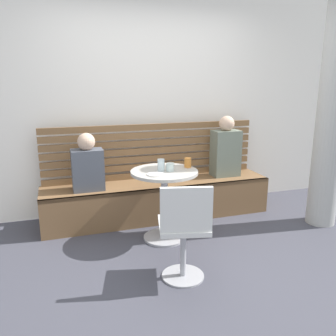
{
  "coord_description": "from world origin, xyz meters",
  "views": [
    {
      "loc": [
        -1.13,
        -2.62,
        1.63
      ],
      "look_at": [
        -0.06,
        0.66,
        0.75
      ],
      "focal_mm": 37.24,
      "sensor_mm": 36.0,
      "label": 1
    }
  ],
  "objects_px": {
    "cup_glass_tall": "(161,165)",
    "cup_tumbler_orange": "(188,163)",
    "booth_bench": "(159,200)",
    "person_child_left": "(88,165)",
    "person_adult": "(226,149)",
    "white_chair": "(184,229)",
    "cup_glass_short": "(170,167)",
    "plate_small": "(156,174)",
    "cafe_table": "(164,192)"
  },
  "relations": [
    {
      "from": "cup_glass_tall",
      "to": "plate_small",
      "type": "distance_m",
      "value": 0.17
    },
    {
      "from": "cup_glass_short",
      "to": "plate_small",
      "type": "height_order",
      "value": "cup_glass_short"
    },
    {
      "from": "person_adult",
      "to": "cup_glass_tall",
      "type": "height_order",
      "value": "person_adult"
    },
    {
      "from": "cup_glass_tall",
      "to": "cup_tumbler_orange",
      "type": "relative_size",
      "value": 1.2
    },
    {
      "from": "cafe_table",
      "to": "cup_glass_tall",
      "type": "xyz_separation_m",
      "value": [
        -0.03,
        0.0,
        0.28
      ]
    },
    {
      "from": "person_child_left",
      "to": "white_chair",
      "type": "bearing_deg",
      "value": -65.78
    },
    {
      "from": "cup_glass_tall",
      "to": "plate_small",
      "type": "relative_size",
      "value": 0.71
    },
    {
      "from": "white_chair",
      "to": "cup_glass_short",
      "type": "relative_size",
      "value": 10.63
    },
    {
      "from": "cup_glass_tall",
      "to": "cafe_table",
      "type": "bearing_deg",
      "value": -5.42
    },
    {
      "from": "cup_glass_short",
      "to": "plate_small",
      "type": "xyz_separation_m",
      "value": [
        -0.18,
        -0.1,
        -0.03
      ]
    },
    {
      "from": "cup_glass_tall",
      "to": "booth_bench",
      "type": "bearing_deg",
      "value": 76.06
    },
    {
      "from": "white_chair",
      "to": "booth_bench",
      "type": "bearing_deg",
      "value": 81.84
    },
    {
      "from": "white_chair",
      "to": "cup_glass_short",
      "type": "xyz_separation_m",
      "value": [
        0.14,
        0.79,
        0.32
      ]
    },
    {
      "from": "booth_bench",
      "to": "plate_small",
      "type": "height_order",
      "value": "plate_small"
    },
    {
      "from": "person_adult",
      "to": "cup_glass_tall",
      "type": "relative_size",
      "value": 6.3
    },
    {
      "from": "white_chair",
      "to": "person_adult",
      "type": "relative_size",
      "value": 1.12
    },
    {
      "from": "booth_bench",
      "to": "cup_glass_short",
      "type": "bearing_deg",
      "value": -95.43
    },
    {
      "from": "person_adult",
      "to": "person_child_left",
      "type": "height_order",
      "value": "person_adult"
    },
    {
      "from": "person_child_left",
      "to": "cup_glass_short",
      "type": "distance_m",
      "value": 0.96
    },
    {
      "from": "cup_glass_tall",
      "to": "white_chair",
      "type": "bearing_deg",
      "value": -93.87
    },
    {
      "from": "white_chair",
      "to": "cup_tumbler_orange",
      "type": "relative_size",
      "value": 8.5
    },
    {
      "from": "cup_glass_tall",
      "to": "cup_tumbler_orange",
      "type": "distance_m",
      "value": 0.31
    },
    {
      "from": "white_chair",
      "to": "cup_glass_tall",
      "type": "height_order",
      "value": "cup_glass_tall"
    },
    {
      "from": "person_adult",
      "to": "person_child_left",
      "type": "bearing_deg",
      "value": -177.64
    },
    {
      "from": "cup_glass_short",
      "to": "cup_tumbler_orange",
      "type": "height_order",
      "value": "cup_tumbler_orange"
    },
    {
      "from": "plate_small",
      "to": "cup_tumbler_orange",
      "type": "bearing_deg",
      "value": 24.95
    },
    {
      "from": "white_chair",
      "to": "person_child_left",
      "type": "xyz_separation_m",
      "value": [
        -0.62,
        1.37,
        0.25
      ]
    },
    {
      "from": "white_chair",
      "to": "cafe_table",
      "type": "bearing_deg",
      "value": 83.77
    },
    {
      "from": "booth_bench",
      "to": "cup_glass_tall",
      "type": "bearing_deg",
      "value": -103.94
    },
    {
      "from": "booth_bench",
      "to": "person_adult",
      "type": "xyz_separation_m",
      "value": [
        0.89,
        0.04,
        0.56
      ]
    },
    {
      "from": "cafe_table",
      "to": "cup_glass_short",
      "type": "relative_size",
      "value": 9.25
    },
    {
      "from": "cafe_table",
      "to": "person_adult",
      "type": "bearing_deg",
      "value": 31.92
    },
    {
      "from": "booth_bench",
      "to": "plate_small",
      "type": "relative_size",
      "value": 15.88
    },
    {
      "from": "cafe_table",
      "to": "person_child_left",
      "type": "bearing_deg",
      "value": 141.69
    },
    {
      "from": "white_chair",
      "to": "cup_glass_tall",
      "type": "bearing_deg",
      "value": 86.13
    },
    {
      "from": "person_child_left",
      "to": "plate_small",
      "type": "relative_size",
      "value": 3.73
    },
    {
      "from": "person_child_left",
      "to": "cup_glass_tall",
      "type": "distance_m",
      "value": 0.87
    },
    {
      "from": "cafe_table",
      "to": "person_child_left",
      "type": "relative_size",
      "value": 1.17
    },
    {
      "from": "person_adult",
      "to": "person_child_left",
      "type": "distance_m",
      "value": 1.71
    },
    {
      "from": "booth_bench",
      "to": "cup_tumbler_orange",
      "type": "bearing_deg",
      "value": -73.23
    },
    {
      "from": "booth_bench",
      "to": "white_chair",
      "type": "height_order",
      "value": "white_chair"
    },
    {
      "from": "cup_glass_short",
      "to": "booth_bench",
      "type": "bearing_deg",
      "value": 84.57
    },
    {
      "from": "white_chair",
      "to": "cup_tumbler_orange",
      "type": "height_order",
      "value": "white_chair"
    },
    {
      "from": "person_adult",
      "to": "cup_glass_short",
      "type": "relative_size",
      "value": 9.45
    },
    {
      "from": "booth_bench",
      "to": "cup_glass_tall",
      "type": "relative_size",
      "value": 22.5
    },
    {
      "from": "cup_tumbler_orange",
      "to": "plate_small",
      "type": "height_order",
      "value": "cup_tumbler_orange"
    },
    {
      "from": "booth_bench",
      "to": "person_child_left",
      "type": "distance_m",
      "value": 0.96
    },
    {
      "from": "cup_glass_tall",
      "to": "cup_tumbler_orange",
      "type": "height_order",
      "value": "cup_glass_tall"
    },
    {
      "from": "person_child_left",
      "to": "cafe_table",
      "type": "bearing_deg",
      "value": -38.31
    },
    {
      "from": "booth_bench",
      "to": "cup_tumbler_orange",
      "type": "relative_size",
      "value": 27.0
    }
  ]
}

